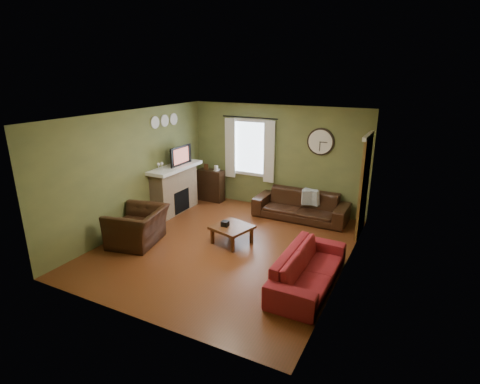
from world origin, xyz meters
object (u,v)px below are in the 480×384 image
at_px(sofa_brown, 301,206).
at_px(sofa_red, 309,268).
at_px(coffee_table, 232,235).
at_px(armchair, 138,226).
at_px(bookshelf, 211,185).

height_order(sofa_brown, sofa_red, sofa_brown).
xyz_separation_m(sofa_brown, coffee_table, (-0.81, -1.95, -0.13)).
relative_size(sofa_red, coffee_table, 2.87).
bearing_deg(armchair, sofa_brown, 125.24).
bearing_deg(coffee_table, sofa_red, -23.47).
xyz_separation_m(bookshelf, sofa_brown, (2.58, -0.15, -0.10)).
distance_m(sofa_red, armchair, 3.57).
xyz_separation_m(bookshelf, sofa_red, (3.63, -2.90, -0.13)).
bearing_deg(armchair, sofa_red, 78.00).
bearing_deg(sofa_red, sofa_brown, 20.78).
xyz_separation_m(sofa_brown, sofa_red, (1.04, -2.75, -0.03)).
distance_m(sofa_brown, coffee_table, 2.11).
height_order(bookshelf, sofa_red, bookshelf).
relative_size(armchair, coffee_table, 1.59).
bearing_deg(coffee_table, bookshelf, 130.21).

